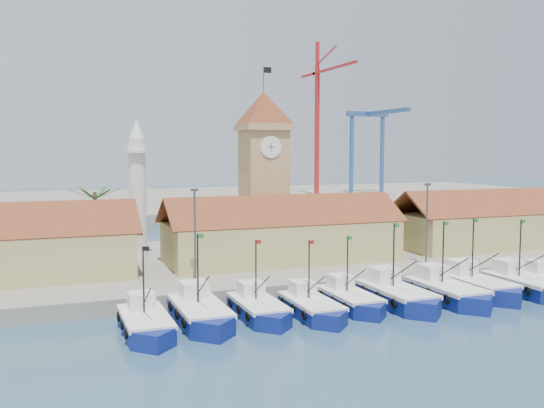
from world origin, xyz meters
name	(u,v)px	position (x,y,z in m)	size (l,w,h in m)	color
ground	(369,318)	(0.00, 0.00, 0.00)	(400.00, 400.00, 0.00)	navy
quay	(269,261)	(0.00, 24.00, 0.75)	(140.00, 32.00, 1.50)	gray
terminal	(151,202)	(0.00, 110.00, 1.00)	(240.00, 80.00, 2.00)	gray
boat_0	(146,326)	(-18.26, 2.02, 0.74)	(3.44, 9.41, 7.12)	navy
boat_1	(201,315)	(-13.66, 3.21, 0.80)	(3.73, 10.22, 7.74)	navy
boat_2	(259,310)	(-8.64, 3.23, 0.72)	(3.35, 9.18, 6.95)	navy
boat_3	(313,309)	(-4.23, 2.07, 0.71)	(3.30, 9.04, 6.84)	navy
boat_4	(351,301)	(0.07, 3.23, 0.71)	(3.30, 9.03, 6.84)	navy
boat_5	(399,297)	(4.53, 2.57, 0.82)	(3.82, 10.47, 7.92)	navy
boat_6	(448,294)	(9.69, 2.23, 0.82)	(3.82, 10.45, 7.91)	navy
boat_7	(478,287)	(13.99, 3.30, 0.82)	(3.81, 10.44, 7.90)	navy
boat_8	(526,286)	(18.77, 2.16, 0.80)	(3.72, 10.19, 7.71)	navy
hall_center	(282,239)	(0.00, 20.00, 3.99)	(27.04, 10.13, 7.61)	tan
hall_right	(505,227)	(32.00, 20.00, 3.99)	(31.20, 10.13, 7.61)	tan
clock_tower	(264,168)	(0.00, 26.00, 11.96)	(5.80, 5.80, 22.70)	tan
minaret	(138,188)	(-15.00, 28.00, 9.73)	(3.00, 3.00, 16.30)	silver
palm_tree	(95,221)	(-20.00, 26.00, 6.25)	(5.60, 5.03, 8.39)	brown
lamp_posts	(315,225)	(0.50, 12.00, 6.48)	(80.70, 0.25, 9.03)	#3F3F44
crane_red_right	(319,111)	(43.80, 103.70, 24.55)	(1.00, 31.69, 40.77)	red
gantry	(373,129)	(62.00, 106.65, 20.04)	(13.00, 22.00, 23.20)	#2F5390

